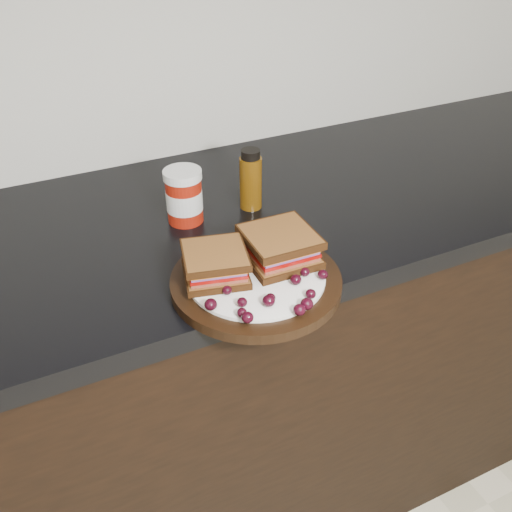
{
  "coord_description": "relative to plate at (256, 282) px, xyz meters",
  "views": [
    {
      "loc": [
        -0.09,
        0.79,
        1.47
      ],
      "look_at": [
        0.23,
        1.46,
        0.96
      ],
      "focal_mm": 40.0,
      "sensor_mm": 36.0,
      "label": 1
    }
  ],
  "objects": [
    {
      "name": "oil_bottle",
      "position": [
        0.1,
        0.24,
        0.05
      ],
      "size": [
        0.05,
        0.05,
        0.12
      ],
      "primitive_type": "cylinder",
      "rotation": [
        0.0,
        0.0,
        0.03
      ],
      "color": "#513108",
      "rests_on": "countertop"
    },
    {
      "name": "grape_24",
      "position": [
        -0.07,
        -0.0,
        0.02
      ],
      "size": [
        0.02,
        0.02,
        0.01
      ],
      "primitive_type": "ellipsoid",
      "color": "black",
      "rests_on": "plate"
    },
    {
      "name": "grape_13",
      "position": [
        0.09,
        0.01,
        0.02
      ],
      "size": [
        0.02,
        0.02,
        0.02
      ],
      "primitive_type": "ellipsoid",
      "color": "black",
      "rests_on": "plate"
    },
    {
      "name": "grape_19",
      "position": [
        -0.07,
        0.03,
        0.02
      ],
      "size": [
        0.02,
        0.02,
        0.02
      ],
      "primitive_type": "ellipsoid",
      "color": "black",
      "rests_on": "plate"
    },
    {
      "name": "grape_15",
      "position": [
        0.04,
        0.03,
        0.02
      ],
      "size": [
        0.02,
        0.02,
        0.02
      ],
      "primitive_type": "ellipsoid",
      "color": "black",
      "rests_on": "plate"
    },
    {
      "name": "grape_21",
      "position": [
        -0.06,
        -0.03,
        0.02
      ],
      "size": [
        0.02,
        0.02,
        0.01
      ],
      "primitive_type": "ellipsoid",
      "color": "black",
      "rests_on": "plate"
    },
    {
      "name": "grape_20",
      "position": [
        -0.07,
        -0.0,
        0.02
      ],
      "size": [
        0.02,
        0.02,
        0.02
      ],
      "primitive_type": "ellipsoid",
      "color": "black",
      "rests_on": "plate"
    },
    {
      "name": "grape_0",
      "position": [
        -0.1,
        -0.05,
        0.02
      ],
      "size": [
        0.02,
        0.02,
        0.02
      ],
      "primitive_type": "ellipsoid",
      "color": "black",
      "rests_on": "plate"
    },
    {
      "name": "grape_3",
      "position": [
        -0.06,
        -0.1,
        0.02
      ],
      "size": [
        0.02,
        0.02,
        0.02
      ],
      "primitive_type": "ellipsoid",
      "color": "black",
      "rests_on": "plate"
    },
    {
      "name": "sandwich_right",
      "position": [
        0.05,
        0.02,
        0.04
      ],
      "size": [
        0.12,
        0.12,
        0.05
      ],
      "primitive_type": null,
      "rotation": [
        0.0,
        0.0,
        -0.02
      ],
      "color": "brown",
      "rests_on": "plate"
    },
    {
      "name": "countertop",
      "position": [
        -0.23,
        0.24,
        -0.03
      ],
      "size": [
        3.98,
        0.6,
        0.04
      ],
      "primitive_type": "cube",
      "color": "black",
      "rests_on": "base_cabinets"
    },
    {
      "name": "grape_5",
      "position": [
        -0.01,
        -0.07,
        0.02
      ],
      "size": [
        0.02,
        0.02,
        0.01
      ],
      "primitive_type": "ellipsoid",
      "color": "black",
      "rests_on": "plate"
    },
    {
      "name": "grape_14",
      "position": [
        0.07,
        0.02,
        0.02
      ],
      "size": [
        0.02,
        0.02,
        0.02
      ],
      "primitive_type": "ellipsoid",
      "color": "black",
      "rests_on": "plate"
    },
    {
      "name": "grape_4",
      "position": [
        -0.02,
        -0.08,
        0.02
      ],
      "size": [
        0.02,
        0.02,
        0.02
      ],
      "primitive_type": "ellipsoid",
      "color": "black",
      "rests_on": "plate"
    },
    {
      "name": "grape_23",
      "position": [
        -0.08,
        0.03,
        0.02
      ],
      "size": [
        0.02,
        0.02,
        0.02
      ],
      "primitive_type": "ellipsoid",
      "color": "black",
      "rests_on": "plate"
    },
    {
      "name": "grape_17",
      "position": [
        -0.04,
        0.05,
        0.02
      ],
      "size": [
        0.02,
        0.02,
        0.02
      ],
      "primitive_type": "ellipsoid",
      "color": "black",
      "rests_on": "plate"
    },
    {
      "name": "grape_2",
      "position": [
        -0.06,
        -0.09,
        0.02
      ],
      "size": [
        0.02,
        0.02,
        0.01
      ],
      "primitive_type": "ellipsoid",
      "color": "black",
      "rests_on": "plate"
    },
    {
      "name": "grape_16",
      "position": [
        -0.05,
        0.06,
        0.02
      ],
      "size": [
        0.02,
        0.02,
        0.02
      ],
      "primitive_type": "ellipsoid",
      "color": "black",
      "rests_on": "plate"
    },
    {
      "name": "grape_18",
      "position": [
        -0.07,
        0.03,
        0.02
      ],
      "size": [
        0.02,
        0.02,
        0.02
      ],
      "primitive_type": "ellipsoid",
      "color": "black",
      "rests_on": "plate"
    },
    {
      "name": "grape_22",
      "position": [
        -0.04,
        0.02,
        0.02
      ],
      "size": [
        0.02,
        0.02,
        0.02
      ],
      "primitive_type": "ellipsoid",
      "color": "black",
      "rests_on": "plate"
    },
    {
      "name": "grape_9",
      "position": [
        0.05,
        -0.05,
        0.02
      ],
      "size": [
        0.02,
        0.02,
        0.02
      ],
      "primitive_type": "ellipsoid",
      "color": "black",
      "rests_on": "plate"
    },
    {
      "name": "grape_7",
      "position": [
        0.03,
        -0.11,
        0.02
      ],
      "size": [
        0.02,
        0.02,
        0.02
      ],
      "primitive_type": "ellipsoid",
      "color": "black",
      "rests_on": "plate"
    },
    {
      "name": "base_cabinets",
      "position": [
        -0.23,
        0.24,
        -0.48
      ],
      "size": [
        3.96,
        0.58,
        0.86
      ],
      "primitive_type": "cube",
      "color": "black",
      "rests_on": "ground_plane"
    },
    {
      "name": "grape_1",
      "position": [
        -0.05,
        -0.06,
        0.02
      ],
      "size": [
        0.02,
        0.02,
        0.01
      ],
      "primitive_type": "ellipsoid",
      "color": "black",
      "rests_on": "plate"
    },
    {
      "name": "grape_11",
      "position": [
        0.07,
        -0.04,
        0.02
      ],
      "size": [
        0.02,
        0.02,
        0.01
      ],
      "primitive_type": "ellipsoid",
      "color": "black",
      "rests_on": "plate"
    },
    {
      "name": "condiment_jar",
      "position": [
        -0.03,
        0.25,
        0.04
      ],
      "size": [
        0.09,
        0.09,
        0.11
      ],
      "primitive_type": "cylinder",
      "rotation": [
        0.0,
        0.0,
        0.2
      ],
      "color": "maroon",
      "rests_on": "countertop"
    },
    {
      "name": "plate",
      "position": [
        0.0,
        0.0,
        0.0
      ],
      "size": [
        0.28,
        0.28,
        0.02
      ],
      "primitive_type": "cylinder",
      "color": "black",
      "rests_on": "countertop"
    },
    {
      "name": "sandwich_left",
      "position": [
        -0.06,
        0.03,
        0.04
      ],
      "size": [
        0.12,
        0.12,
        0.05
      ],
      "primitive_type": null,
      "rotation": [
        0.0,
        0.0,
        -0.24
      ],
      "color": "brown",
      "rests_on": "plate"
    },
    {
      "name": "grape_8",
      "position": [
        0.05,
        -0.09,
        0.02
      ],
      "size": [
        0.02,
        0.02,
        0.02
      ],
      "primitive_type": "ellipsoid",
      "color": "black",
      "rests_on": "plate"
    },
    {
      "name": "grape_12",
      "position": [
        0.08,
        -0.02,
        0.02
      ],
      "size": [
        0.02,
        0.02,
        0.01
      ],
      "primitive_type": "ellipsoid",
      "color": "black",
      "rests_on": "plate"
    },
    {
      "name": "grape_10",
      "position": [
        0.09,
        -0.06,
        0.02
      ],
      "size": [
        0.02,
        0.02,
        0.02
      ],
      "primitive_type": "ellipsoid",
      "color": "black",
      "rests_on": "plate"
    },
    {
      "name": "grape_6",
      "position": [
        0.01,
        -0.12,
        0.02
      ],
      "size": [
        0.02,
        0.02,
        0.02
      ],
      "primitive_type": "ellipsoid",
      "color": "black",
      "rests_on": "plate"
    }
  ]
}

